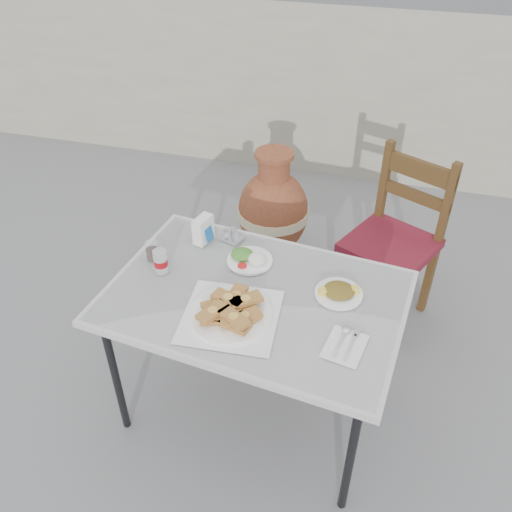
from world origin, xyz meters
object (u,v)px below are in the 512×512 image
(pide_plate, at_px, (230,310))
(condiment_caddy, at_px, (232,236))
(cafe_table, at_px, (255,304))
(chair, at_px, (395,239))
(cola_glass, at_px, (152,252))
(soda_can, at_px, (161,261))
(salad_rice_plate, at_px, (249,258))
(terracotta_urn, at_px, (273,213))
(salad_chopped_plate, at_px, (339,292))
(napkin_holder, at_px, (203,230))

(pide_plate, bearing_deg, condiment_caddy, 106.49)
(cafe_table, relative_size, chair, 1.34)
(pide_plate, xyz_separation_m, cola_glass, (-0.43, 0.25, 0.00))
(pide_plate, height_order, condiment_caddy, pide_plate)
(soda_can, bearing_deg, condiment_caddy, 53.14)
(salad_rice_plate, bearing_deg, terracotta_urn, 96.98)
(chair, bearing_deg, soda_can, -113.47)
(chair, bearing_deg, terracotta_urn, -175.52)
(cafe_table, xyz_separation_m, condiment_caddy, (-0.19, 0.33, 0.07))
(salad_rice_plate, xyz_separation_m, condiment_caddy, (-0.12, 0.13, 0.00))
(salad_rice_plate, bearing_deg, chair, 46.91)
(salad_rice_plate, distance_m, salad_chopped_plate, 0.41)
(salad_rice_plate, relative_size, soda_can, 1.87)
(terracotta_urn, bearing_deg, soda_can, -101.47)
(condiment_caddy, bearing_deg, salad_chopped_plate, -25.23)
(condiment_caddy, height_order, chair, chair)
(cola_glass, distance_m, condiment_caddy, 0.36)
(napkin_holder, bearing_deg, cola_glass, -118.40)
(pide_plate, distance_m, salad_chopped_plate, 0.44)
(salad_chopped_plate, relative_size, chair, 0.20)
(pide_plate, xyz_separation_m, salad_rice_plate, (-0.02, 0.34, -0.01))
(salad_chopped_plate, relative_size, napkin_holder, 1.57)
(chair, xyz_separation_m, terracotta_urn, (-0.71, 0.28, -0.13))
(salad_rice_plate, relative_size, condiment_caddy, 1.87)
(cafe_table, xyz_separation_m, terracotta_urn, (-0.19, 1.12, -0.31))
(terracotta_urn, bearing_deg, salad_rice_plate, -83.02)
(soda_can, relative_size, terracotta_urn, 0.14)
(condiment_caddy, bearing_deg, napkin_holder, -161.78)
(cola_glass, bearing_deg, pide_plate, -30.54)
(salad_chopped_plate, xyz_separation_m, soda_can, (-0.73, -0.05, 0.04))
(napkin_holder, relative_size, chair, 0.13)
(cola_glass, bearing_deg, soda_can, -44.62)
(pide_plate, bearing_deg, chair, 59.53)
(pide_plate, relative_size, cola_glass, 4.59)
(cafe_table, bearing_deg, salad_chopped_plate, 14.88)
(salad_rice_plate, relative_size, chair, 0.21)
(soda_can, bearing_deg, salad_rice_plate, 25.46)
(soda_can, relative_size, condiment_caddy, 1.00)
(cafe_table, distance_m, condiment_caddy, 0.39)
(cafe_table, distance_m, salad_rice_plate, 0.22)
(pide_plate, height_order, soda_can, soda_can)
(soda_can, bearing_deg, terracotta_urn, 78.53)
(cafe_table, distance_m, terracotta_urn, 1.18)
(condiment_caddy, bearing_deg, chair, 35.54)
(salad_chopped_plate, xyz_separation_m, cola_glass, (-0.80, 0.02, 0.02))
(salad_rice_plate, height_order, condiment_caddy, condiment_caddy)
(pide_plate, distance_m, condiment_caddy, 0.49)
(salad_chopped_plate, height_order, napkin_holder, napkin_holder)
(cola_glass, xyz_separation_m, napkin_holder, (0.17, 0.18, 0.02))
(salad_chopped_plate, distance_m, condiment_caddy, 0.57)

